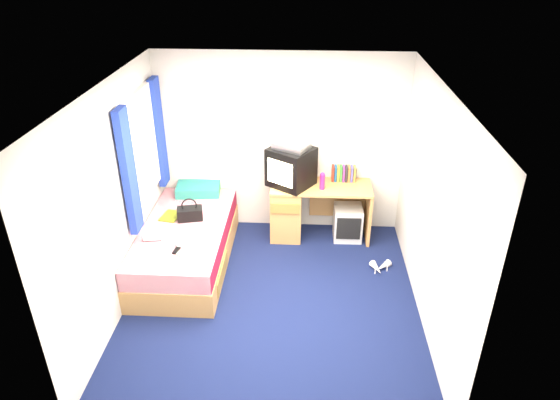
# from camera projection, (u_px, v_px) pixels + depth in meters

# --- Properties ---
(ground) EXTENTS (3.40, 3.40, 0.00)m
(ground) POSITION_uv_depth(u_px,v_px,m) (272.00, 301.00, 5.56)
(ground) COLOR #0C1438
(ground) RESTS_ON ground
(room_shell) EXTENTS (3.40, 3.40, 3.40)m
(room_shell) POSITION_uv_depth(u_px,v_px,m) (271.00, 185.00, 4.88)
(room_shell) COLOR white
(room_shell) RESTS_ON ground
(bed) EXTENTS (1.01, 2.00, 0.54)m
(bed) POSITION_uv_depth(u_px,v_px,m) (186.00, 245.00, 6.09)
(bed) COLOR tan
(bed) RESTS_ON ground
(pillow) EXTENTS (0.60, 0.42, 0.12)m
(pillow) POSITION_uv_depth(u_px,v_px,m) (198.00, 189.00, 6.68)
(pillow) COLOR #175E9A
(pillow) RESTS_ON bed
(desk) EXTENTS (1.30, 0.55, 0.75)m
(desk) POSITION_uv_depth(u_px,v_px,m) (300.00, 208.00, 6.62)
(desk) COLOR tan
(desk) RESTS_ON ground
(storage_cube) EXTENTS (0.37, 0.37, 0.46)m
(storage_cube) POSITION_uv_depth(u_px,v_px,m) (348.00, 223.00, 6.63)
(storage_cube) COLOR silver
(storage_cube) RESTS_ON ground
(crt_tv) EXTENTS (0.68, 0.67, 0.50)m
(crt_tv) POSITION_uv_depth(u_px,v_px,m) (291.00, 167.00, 6.35)
(crt_tv) COLOR black
(crt_tv) RESTS_ON desk
(vcr) EXTENTS (0.51, 0.46, 0.08)m
(vcr) POSITION_uv_depth(u_px,v_px,m) (291.00, 145.00, 6.21)
(vcr) COLOR #B2B2B4
(vcr) RESTS_ON crt_tv
(book_row) EXTENTS (0.31, 0.13, 0.20)m
(book_row) POSITION_uv_depth(u_px,v_px,m) (344.00, 173.00, 6.53)
(book_row) COLOR maroon
(book_row) RESTS_ON desk
(picture_frame) EXTENTS (0.06, 0.12, 0.14)m
(picture_frame) POSITION_uv_depth(u_px,v_px,m) (354.00, 175.00, 6.56)
(picture_frame) COLOR black
(picture_frame) RESTS_ON desk
(pink_water_bottle) EXTENTS (0.08, 0.08, 0.21)m
(pink_water_bottle) POSITION_uv_depth(u_px,v_px,m) (322.00, 182.00, 6.30)
(pink_water_bottle) COLOR #E11F6A
(pink_water_bottle) RESTS_ON desk
(aerosol_can) EXTENTS (0.06, 0.06, 0.17)m
(aerosol_can) POSITION_uv_depth(u_px,v_px,m) (312.00, 178.00, 6.45)
(aerosol_can) COLOR silver
(aerosol_can) RESTS_ON desk
(handbag) EXTENTS (0.33, 0.23, 0.29)m
(handbag) POSITION_uv_depth(u_px,v_px,m) (190.00, 213.00, 6.06)
(handbag) COLOR black
(handbag) RESTS_ON bed
(towel) EXTENTS (0.32, 0.27, 0.10)m
(towel) POSITION_uv_depth(u_px,v_px,m) (192.00, 238.00, 5.62)
(towel) COLOR white
(towel) RESTS_ON bed
(magazine) EXTENTS (0.26, 0.31, 0.01)m
(magazine) POSITION_uv_depth(u_px,v_px,m) (171.00, 216.00, 6.15)
(magazine) COLOR #DCF71B
(magazine) RESTS_ON bed
(water_bottle) EXTENTS (0.21, 0.10, 0.07)m
(water_bottle) POSITION_uv_depth(u_px,v_px,m) (153.00, 238.00, 5.66)
(water_bottle) COLOR white
(water_bottle) RESTS_ON bed
(colour_swatch_fan) EXTENTS (0.21, 0.18, 0.01)m
(colour_swatch_fan) POSITION_uv_depth(u_px,v_px,m) (182.00, 256.00, 5.39)
(colour_swatch_fan) COLOR #F49E36
(colour_swatch_fan) RESTS_ON bed
(remote_control) EXTENTS (0.08, 0.17, 0.02)m
(remote_control) POSITION_uv_depth(u_px,v_px,m) (177.00, 250.00, 5.49)
(remote_control) COLOR black
(remote_control) RESTS_ON bed
(window_assembly) EXTENTS (0.11, 1.42, 1.40)m
(window_assembly) POSITION_uv_depth(u_px,v_px,m) (144.00, 150.00, 5.76)
(window_assembly) COLOR silver
(window_assembly) RESTS_ON room_shell
(white_heels) EXTENTS (0.28, 0.28, 0.09)m
(white_heels) POSITION_uv_depth(u_px,v_px,m) (380.00, 267.00, 6.06)
(white_heels) COLOR silver
(white_heels) RESTS_ON ground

